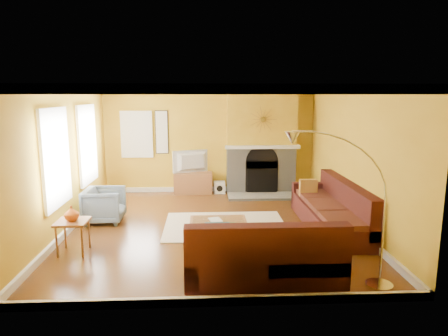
{
  "coord_description": "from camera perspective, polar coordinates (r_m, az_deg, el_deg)",
  "views": [
    {
      "loc": [
        -0.15,
        -7.53,
        2.58
      ],
      "look_at": [
        0.25,
        0.4,
        1.11
      ],
      "focal_mm": 32.0,
      "sensor_mm": 36.0,
      "label": 1
    }
  ],
  "objects": [
    {
      "name": "arc_lamp",
      "position": [
        5.44,
        16.42,
        -6.21
      ],
      "size": [
        1.35,
        0.36,
        2.12
      ],
      "primitive_type": null,
      "color": "silver",
      "rests_on": "floor"
    },
    {
      "name": "vase",
      "position": [
        6.98,
        -20.94,
        -6.06
      ],
      "size": [
        0.24,
        0.24,
        0.25
      ],
      "primitive_type": "imported",
      "color": "#D45D14",
      "rests_on": "side_table"
    },
    {
      "name": "mantel",
      "position": [
        10.28,
        5.52,
        3.01
      ],
      "size": [
        1.92,
        0.22,
        0.08
      ],
      "primitive_type": "cube",
      "color": "white",
      "rests_on": "fireplace"
    },
    {
      "name": "coffee_table",
      "position": [
        7.01,
        -0.77,
        -9.39
      ],
      "size": [
        1.0,
        1.0,
        0.4
      ],
      "primitive_type": null,
      "color": "white",
      "rests_on": "floor"
    },
    {
      "name": "fireplace",
      "position": [
        10.51,
        5.34,
        3.73
      ],
      "size": [
        1.8,
        0.4,
        2.7
      ],
      "primitive_type": null,
      "color": "gray",
      "rests_on": "floor"
    },
    {
      "name": "baseboard",
      "position": [
        7.94,
        -1.69,
        -8.03
      ],
      "size": [
        5.5,
        6.0,
        0.12
      ],
      "primitive_type": null,
      "color": "white",
      "rests_on": "floor"
    },
    {
      "name": "subwoofer",
      "position": [
        10.6,
        -0.66,
        -2.76
      ],
      "size": [
        0.3,
        0.3,
        0.3
      ],
      "primitive_type": "cube",
      "color": "white",
      "rests_on": "floor"
    },
    {
      "name": "window_left_near",
      "position": [
        9.26,
        -19.03,
        3.22
      ],
      "size": [
        0.06,
        1.22,
        1.72
      ],
      "primitive_type": "cube",
      "color": "white",
      "rests_on": "wall_left"
    },
    {
      "name": "wall_back",
      "position": [
        10.61,
        -2.08,
        3.83
      ],
      "size": [
        5.5,
        0.02,
        2.7
      ],
      "primitive_type": "cube",
      "color": "gold",
      "rests_on": "ground"
    },
    {
      "name": "wall_right",
      "position": [
        8.16,
        18.03,
        1.3
      ],
      "size": [
        0.02,
        6.0,
        2.7
      ],
      "primitive_type": "cube",
      "color": "gold",
      "rests_on": "ground"
    },
    {
      "name": "ceiling",
      "position": [
        7.53,
        -1.8,
        11.47
      ],
      "size": [
        5.5,
        6.0,
        0.02
      ],
      "primitive_type": "cube",
      "color": "white",
      "rests_on": "ground"
    },
    {
      "name": "sunburst",
      "position": [
        10.23,
        5.58,
        6.91
      ],
      "size": [
        0.7,
        0.04,
        0.7
      ],
      "primitive_type": null,
      "color": "olive",
      "rests_on": "fireplace"
    },
    {
      "name": "hearth",
      "position": [
        10.21,
        5.65,
        -4.02
      ],
      "size": [
        1.8,
        0.7,
        0.06
      ],
      "primitive_type": "cube",
      "color": "gray",
      "rests_on": "floor"
    },
    {
      "name": "rug",
      "position": [
        8.02,
        0.18,
        -8.23
      ],
      "size": [
        2.4,
        1.8,
        0.02
      ],
      "primitive_type": "cube",
      "color": "beige",
      "rests_on": "floor"
    },
    {
      "name": "tv",
      "position": [
        10.45,
        -4.47,
        0.9
      ],
      "size": [
        1.01,
        0.48,
        0.59
      ],
      "primitive_type": "imported",
      "rotation": [
        0.0,
        0.0,
        3.49
      ],
      "color": "black",
      "rests_on": "media_console"
    },
    {
      "name": "media_console",
      "position": [
        10.56,
        -4.43,
        -2.14
      ],
      "size": [
        1.0,
        0.45,
        0.55
      ],
      "primitive_type": "cube",
      "color": "#9A6138",
      "rests_on": "floor"
    },
    {
      "name": "sectional_sofa",
      "position": [
        7.26,
        7.7,
        -6.67
      ],
      "size": [
        3.17,
        3.98,
        0.9
      ],
      "primitive_type": null,
      "color": "#441915",
      "rests_on": "floor"
    },
    {
      "name": "armchair",
      "position": [
        8.53,
        -16.72,
        -5.1
      ],
      "size": [
        0.78,
        0.76,
        0.71
      ],
      "primitive_type": "imported",
      "rotation": [
        0.0,
        0.0,
        1.57
      ],
      "color": "slate",
      "rests_on": "floor"
    },
    {
      "name": "wall_front",
      "position": [
        4.68,
        -0.97,
        -4.76
      ],
      "size": [
        5.5,
        0.02,
        2.7
      ],
      "primitive_type": "cube",
      "color": "gold",
      "rests_on": "ground"
    },
    {
      "name": "side_table",
      "position": [
        7.1,
        -20.73,
        -9.16
      ],
      "size": [
        0.5,
        0.5,
        0.55
      ],
      "primitive_type": null,
      "color": "#9A6138",
      "rests_on": "floor"
    },
    {
      "name": "crown_molding",
      "position": [
        7.53,
        -1.79,
        10.94
      ],
      "size": [
        5.5,
        6.0,
        0.12
      ],
      "primitive_type": null,
      "color": "white",
      "rests_on": "ceiling"
    },
    {
      "name": "wall_art",
      "position": [
        10.6,
        -8.88,
        5.06
      ],
      "size": [
        0.34,
        0.04,
        1.14
      ],
      "primitive_type": "cube",
      "color": "white",
      "rests_on": "wall_back"
    },
    {
      "name": "floor",
      "position": [
        7.96,
        -1.68,
        -8.5
      ],
      "size": [
        5.5,
        6.0,
        0.02
      ],
      "primitive_type": "cube",
      "color": "brown",
      "rests_on": "ground"
    },
    {
      "name": "book",
      "position": [
        7.03,
        -2.04,
        -7.52
      ],
      "size": [
        0.26,
        0.31,
        0.03
      ],
      "primitive_type": "imported",
      "rotation": [
        0.0,
        0.0,
        0.26
      ],
      "color": "white",
      "rests_on": "coffee_table"
    },
    {
      "name": "wall_left",
      "position": [
        8.06,
        -21.76,
        0.95
      ],
      "size": [
        0.02,
        6.0,
        2.7
      ],
      "primitive_type": "cube",
      "color": "gold",
      "rests_on": "ground"
    },
    {
      "name": "window_back",
      "position": [
        10.68,
        -12.36,
        4.72
      ],
      "size": [
        0.82,
        0.06,
        1.22
      ],
      "primitive_type": "cube",
      "color": "white",
      "rests_on": "wall_back"
    },
    {
      "name": "window_left_far",
      "position": [
        7.47,
        -23.01,
        1.33
      ],
      "size": [
        0.06,
        1.22,
        1.72
      ],
      "primitive_type": "cube",
      "color": "white",
      "rests_on": "wall_left"
    }
  ]
}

